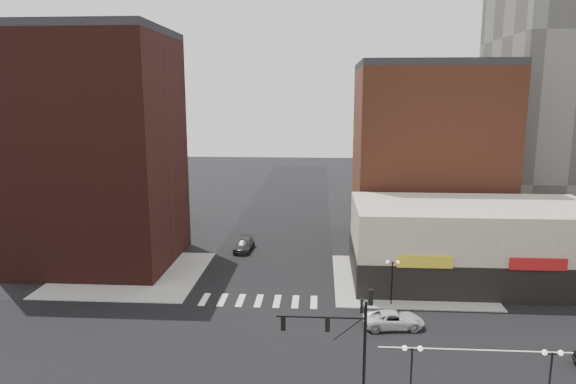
{
  "coord_description": "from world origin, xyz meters",
  "views": [
    {
      "loc": [
        5.51,
        -36.3,
        18.74
      ],
      "look_at": [
        2.85,
        4.6,
        11.0
      ],
      "focal_mm": 32.0,
      "sensor_mm": 36.0,
      "label": 1
    }
  ],
  "objects_px": {
    "traffic_signal": "(348,332)",
    "street_lamp_se_a": "(412,361)",
    "white_suv": "(394,319)",
    "dark_sedan_north": "(244,245)",
    "street_lamp_ne": "(392,271)",
    "street_lamp_se_b": "(551,366)"
  },
  "relations": [
    {
      "from": "traffic_signal",
      "to": "street_lamp_se_a",
      "type": "xyz_separation_m",
      "value": [
        3.76,
        -0.17,
        -1.67
      ]
    },
    {
      "from": "white_suv",
      "to": "dark_sedan_north",
      "type": "xyz_separation_m",
      "value": [
        -15.37,
        20.15,
        0.03
      ]
    },
    {
      "from": "street_lamp_se_a",
      "to": "dark_sedan_north",
      "type": "bearing_deg",
      "value": 115.02
    },
    {
      "from": "street_lamp_ne",
      "to": "white_suv",
      "type": "xyz_separation_m",
      "value": [
        -0.39,
        -4.51,
        -2.61
      ]
    },
    {
      "from": "street_lamp_se_a",
      "to": "white_suv",
      "type": "relative_size",
      "value": 0.84
    },
    {
      "from": "street_lamp_ne",
      "to": "white_suv",
      "type": "height_order",
      "value": "street_lamp_ne"
    },
    {
      "from": "street_lamp_se_a",
      "to": "street_lamp_ne",
      "type": "height_order",
      "value": "same"
    },
    {
      "from": "traffic_signal",
      "to": "street_lamp_se_a",
      "type": "bearing_deg",
      "value": -2.57
    },
    {
      "from": "street_lamp_se_a",
      "to": "street_lamp_se_b",
      "type": "relative_size",
      "value": 1.0
    },
    {
      "from": "street_lamp_se_b",
      "to": "street_lamp_ne",
      "type": "xyz_separation_m",
      "value": [
        -7.0,
        16.0,
        0.0
      ]
    },
    {
      "from": "white_suv",
      "to": "street_lamp_se_b",
      "type": "bearing_deg",
      "value": -153.86
    },
    {
      "from": "street_lamp_se_b",
      "to": "dark_sedan_north",
      "type": "bearing_deg",
      "value": 125.74
    },
    {
      "from": "traffic_signal",
      "to": "street_lamp_se_b",
      "type": "distance_m",
      "value": 11.88
    },
    {
      "from": "traffic_signal",
      "to": "street_lamp_se_a",
      "type": "distance_m",
      "value": 4.12
    },
    {
      "from": "street_lamp_se_a",
      "to": "street_lamp_se_b",
      "type": "height_order",
      "value": "same"
    },
    {
      "from": "white_suv",
      "to": "dark_sedan_north",
      "type": "relative_size",
      "value": 1.0
    },
    {
      "from": "street_lamp_ne",
      "to": "street_lamp_se_b",
      "type": "bearing_deg",
      "value": -66.37
    },
    {
      "from": "street_lamp_se_a",
      "to": "street_lamp_ne",
      "type": "distance_m",
      "value": 16.03
    },
    {
      "from": "traffic_signal",
      "to": "dark_sedan_north",
      "type": "height_order",
      "value": "traffic_signal"
    },
    {
      "from": "street_lamp_se_b",
      "to": "dark_sedan_north",
      "type": "height_order",
      "value": "street_lamp_se_b"
    },
    {
      "from": "traffic_signal",
      "to": "street_lamp_se_b",
      "type": "xyz_separation_m",
      "value": [
        11.76,
        -0.17,
        -1.67
      ]
    },
    {
      "from": "white_suv",
      "to": "street_lamp_ne",
      "type": "bearing_deg",
      "value": -11.6
    }
  ]
}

